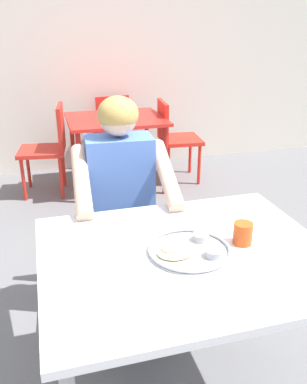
{
  "coord_description": "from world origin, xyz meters",
  "views": [
    {
      "loc": [
        -0.53,
        -1.25,
        1.55
      ],
      "look_at": [
        -0.11,
        0.22,
        0.91
      ],
      "focal_mm": 37.94,
      "sensor_mm": 36.0,
      "label": 1
    }
  ],
  "objects_px": {
    "table_foreground": "(186,270)",
    "diner_foreground": "(123,196)",
    "chair_red_left": "(50,144)",
    "thali_tray": "(190,249)",
    "chair_red_right": "(173,134)",
    "chair_foreground": "(118,217)",
    "table_background_red": "(116,126)",
    "chair_red_far": "(110,125)",
    "drinking_cup": "(243,233)"
  },
  "relations": [
    {
      "from": "table_foreground",
      "to": "drinking_cup",
      "type": "relative_size",
      "value": 12.44
    },
    {
      "from": "thali_tray",
      "to": "table_background_red",
      "type": "distance_m",
      "value": 2.61
    },
    {
      "from": "chair_red_left",
      "to": "chair_red_far",
      "type": "bearing_deg",
      "value": 43.18
    },
    {
      "from": "drinking_cup",
      "to": "chair_red_right",
      "type": "xyz_separation_m",
      "value": [
        0.59,
        2.6,
        -0.31
      ]
    },
    {
      "from": "chair_red_far",
      "to": "chair_red_right",
      "type": "bearing_deg",
      "value": -49.88
    },
    {
      "from": "diner_foreground",
      "to": "thali_tray",
      "type": "bearing_deg",
      "value": -79.36
    },
    {
      "from": "table_foreground",
      "to": "drinking_cup",
      "type": "xyz_separation_m",
      "value": [
        0.23,
        0.0,
        0.12
      ]
    },
    {
      "from": "table_background_red",
      "to": "chair_red_right",
      "type": "bearing_deg",
      "value": 0.91
    },
    {
      "from": "thali_tray",
      "to": "chair_red_far",
      "type": "bearing_deg",
      "value": 85.21
    },
    {
      "from": "diner_foreground",
      "to": "chair_red_left",
      "type": "height_order",
      "value": "diner_foreground"
    },
    {
      "from": "chair_red_far",
      "to": "chair_foreground",
      "type": "bearing_deg",
      "value": -99.09
    },
    {
      "from": "drinking_cup",
      "to": "chair_red_far",
      "type": "distance_m",
      "value": 3.25
    },
    {
      "from": "chair_red_left",
      "to": "diner_foreground",
      "type": "bearing_deg",
      "value": -81.29
    },
    {
      "from": "table_foreground",
      "to": "diner_foreground",
      "type": "relative_size",
      "value": 0.88
    },
    {
      "from": "table_foreground",
      "to": "chair_foreground",
      "type": "xyz_separation_m",
      "value": [
        -0.1,
        0.86,
        -0.17
      ]
    },
    {
      "from": "diner_foreground",
      "to": "chair_red_right",
      "type": "relative_size",
      "value": 1.48
    },
    {
      "from": "table_foreground",
      "to": "chair_red_left",
      "type": "height_order",
      "value": "chair_red_left"
    },
    {
      "from": "drinking_cup",
      "to": "table_background_red",
      "type": "relative_size",
      "value": 0.09
    },
    {
      "from": "table_foreground",
      "to": "chair_red_far",
      "type": "xyz_separation_m",
      "value": [
        0.28,
        3.24,
        -0.2
      ]
    },
    {
      "from": "drinking_cup",
      "to": "chair_foreground",
      "type": "xyz_separation_m",
      "value": [
        -0.33,
        0.85,
        -0.3
      ]
    },
    {
      "from": "diner_foreground",
      "to": "chair_red_far",
      "type": "relative_size",
      "value": 1.5
    },
    {
      "from": "chair_foreground",
      "to": "chair_red_left",
      "type": "distance_m",
      "value": 1.76
    },
    {
      "from": "table_foreground",
      "to": "table_background_red",
      "type": "height_order",
      "value": "table_foreground"
    },
    {
      "from": "chair_foreground",
      "to": "chair_red_far",
      "type": "bearing_deg",
      "value": 80.91
    },
    {
      "from": "table_foreground",
      "to": "chair_red_far",
      "type": "height_order",
      "value": "chair_red_far"
    },
    {
      "from": "chair_red_left",
      "to": "chair_red_far",
      "type": "relative_size",
      "value": 1.04
    },
    {
      "from": "table_foreground",
      "to": "table_background_red",
      "type": "xyz_separation_m",
      "value": [
        0.23,
        2.6,
        -0.06
      ]
    },
    {
      "from": "thali_tray",
      "to": "chair_red_right",
      "type": "relative_size",
      "value": 0.38
    },
    {
      "from": "drinking_cup",
      "to": "diner_foreground",
      "type": "height_order",
      "value": "diner_foreground"
    },
    {
      "from": "chair_red_right",
      "to": "chair_foreground",
      "type": "bearing_deg",
      "value": -117.64
    },
    {
      "from": "chair_foreground",
      "to": "table_background_red",
      "type": "relative_size",
      "value": 0.93
    },
    {
      "from": "diner_foreground",
      "to": "chair_red_right",
      "type": "distance_m",
      "value": 2.19
    },
    {
      "from": "table_foreground",
      "to": "thali_tray",
      "type": "bearing_deg",
      "value": -5.97
    },
    {
      "from": "chair_foreground",
      "to": "chair_red_far",
      "type": "distance_m",
      "value": 2.41
    },
    {
      "from": "table_foreground",
      "to": "table_background_red",
      "type": "bearing_deg",
      "value": 85.04
    },
    {
      "from": "table_foreground",
      "to": "chair_foreground",
      "type": "distance_m",
      "value": 0.88
    },
    {
      "from": "table_foreground",
      "to": "diner_foreground",
      "type": "height_order",
      "value": "diner_foreground"
    },
    {
      "from": "table_foreground",
      "to": "drinking_cup",
      "type": "distance_m",
      "value": 0.26
    },
    {
      "from": "thali_tray",
      "to": "drinking_cup",
      "type": "distance_m",
      "value": 0.22
    },
    {
      "from": "thali_tray",
      "to": "chair_red_right",
      "type": "bearing_deg",
      "value": 72.83
    },
    {
      "from": "diner_foreground",
      "to": "chair_red_left",
      "type": "bearing_deg",
      "value": 98.71
    },
    {
      "from": "chair_foreground",
      "to": "table_background_red",
      "type": "bearing_deg",
      "value": 79.45
    },
    {
      "from": "thali_tray",
      "to": "chair_red_right",
      "type": "distance_m",
      "value": 2.74
    },
    {
      "from": "thali_tray",
      "to": "chair_red_far",
      "type": "height_order",
      "value": "chair_red_far"
    },
    {
      "from": "chair_foreground",
      "to": "diner_foreground",
      "type": "xyz_separation_m",
      "value": [
        -0.01,
        -0.22,
        0.23
      ]
    },
    {
      "from": "thali_tray",
      "to": "chair_red_far",
      "type": "xyz_separation_m",
      "value": [
        0.27,
        3.24,
        -0.29
      ]
    },
    {
      "from": "drinking_cup",
      "to": "chair_foreground",
      "type": "height_order",
      "value": "chair_foreground"
    },
    {
      "from": "chair_red_left",
      "to": "chair_foreground",
      "type": "bearing_deg",
      "value": -79.87
    },
    {
      "from": "table_foreground",
      "to": "chair_red_far",
      "type": "distance_m",
      "value": 3.26
    },
    {
      "from": "thali_tray",
      "to": "chair_red_left",
      "type": "bearing_deg",
      "value": 99.19
    }
  ]
}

